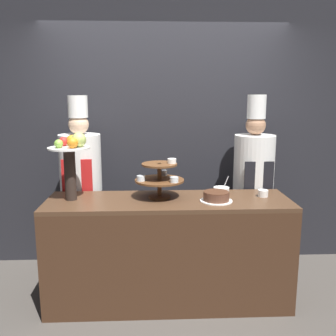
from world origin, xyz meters
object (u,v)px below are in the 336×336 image
cup_white (263,193)px  chef_center_left (253,179)px  fruit_pedestal (71,156)px  serving_bowl_far (221,190)px  cake_round (216,197)px  chef_left (81,180)px  tiered_stand (160,177)px

cup_white → chef_center_left: chef_center_left is taller
fruit_pedestal → serving_bowl_far: fruit_pedestal is taller
cake_round → cup_white: size_ratio=3.08×
cake_round → serving_bowl_far: 0.26m
chef_left → chef_center_left: (1.69, -0.00, -0.01)m
fruit_pedestal → chef_center_left: chef_center_left is taller
cup_white → cake_round: bearing=-163.6°
cup_white → serving_bowl_far: bearing=161.6°
cake_round → cup_white: cake_round is taller
fruit_pedestal → chef_left: bearing=92.5°
tiered_stand → chef_left: bearing=148.5°
tiered_stand → serving_bowl_far: tiered_stand is taller
fruit_pedestal → cake_round: (1.19, -0.10, -0.33)m
tiered_stand → cake_round: size_ratio=1.56×
fruit_pedestal → cup_white: fruit_pedestal is taller
tiered_stand → cake_round: bearing=-16.1°
tiered_stand → chef_center_left: (0.93, 0.46, -0.14)m
fruit_pedestal → chef_center_left: (1.66, 0.49, -0.33)m
tiered_stand → cup_white: 0.90m
tiered_stand → cake_round: 0.50m
tiered_stand → cup_white: bearing=-0.5°
serving_bowl_far → chef_center_left: chef_center_left is taller
tiered_stand → fruit_pedestal: bearing=-177.7°
chef_center_left → cup_white: bearing=-95.2°
tiered_stand → chef_left: (-0.75, 0.46, -0.12)m
tiered_stand → chef_center_left: chef_center_left is taller
tiered_stand → serving_bowl_far: (0.55, 0.11, -0.15)m
fruit_pedestal → cake_round: 1.24m
tiered_stand → serving_bowl_far: 0.58m
fruit_pedestal → serving_bowl_far: bearing=6.0°
chef_left → cup_white: bearing=-15.9°
cup_white → tiered_stand: bearing=179.5°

